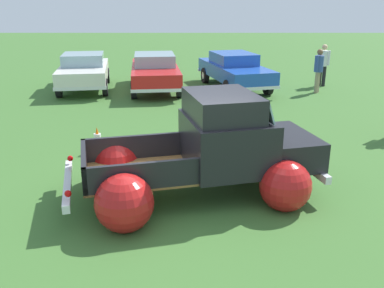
# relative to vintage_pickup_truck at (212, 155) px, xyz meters

# --- Properties ---
(ground_plane) EXTENTS (80.00, 80.00, 0.00)m
(ground_plane) POSITION_rel_vintage_pickup_truck_xyz_m (-0.38, -0.09, -0.76)
(ground_plane) COLOR #3D6B2D
(vintage_pickup_truck) EXTENTS (4.94, 3.59, 1.96)m
(vintage_pickup_truck) POSITION_rel_vintage_pickup_truck_xyz_m (0.00, 0.00, 0.00)
(vintage_pickup_truck) COLOR black
(vintage_pickup_truck) RESTS_ON ground
(show_car_0) EXTENTS (2.52, 4.43, 1.43)m
(show_car_0) POSITION_rel_vintage_pickup_truck_xyz_m (-4.75, 9.70, 0.02)
(show_car_0) COLOR black
(show_car_0) RESTS_ON ground
(show_car_1) EXTENTS (2.39, 4.85, 1.43)m
(show_car_1) POSITION_rel_vintage_pickup_truck_xyz_m (-1.88, 9.63, 0.03)
(show_car_1) COLOR black
(show_car_1) RESTS_ON ground
(show_car_2) EXTENTS (2.96, 5.00, 1.43)m
(show_car_2) POSITION_rel_vintage_pickup_truck_xyz_m (1.35, 9.95, 0.03)
(show_car_2) COLOR black
(show_car_2) RESTS_ON ground
(spectator_1) EXTENTS (0.50, 0.46, 1.73)m
(spectator_1) POSITION_rel_vintage_pickup_truck_xyz_m (5.10, 10.42, 0.23)
(spectator_1) COLOR black
(spectator_1) RESTS_ON ground
(spectator_2) EXTENTS (0.47, 0.50, 1.69)m
(spectator_2) POSITION_rel_vintage_pickup_truck_xyz_m (4.53, 9.08, 0.21)
(spectator_2) COLOR gray
(spectator_2) RESTS_ON ground
(lane_cone_0) EXTENTS (0.36, 0.36, 0.63)m
(lane_cone_0) POSITION_rel_vintage_pickup_truck_xyz_m (-2.65, 2.25, -0.45)
(lane_cone_0) COLOR black
(lane_cone_0) RESTS_ON ground
(lane_cone_1) EXTENTS (0.36, 0.36, 0.63)m
(lane_cone_1) POSITION_rel_vintage_pickup_truck_xyz_m (1.89, 2.06, -0.45)
(lane_cone_1) COLOR black
(lane_cone_1) RESTS_ON ground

